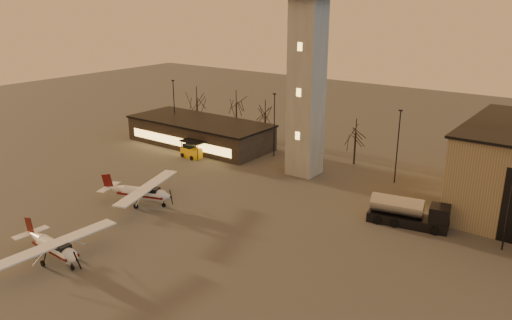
% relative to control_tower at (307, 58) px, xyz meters
% --- Properties ---
extents(ground, '(220.00, 220.00, 0.00)m').
position_rel_control_tower_xyz_m(ground, '(0.00, -30.00, -16.33)').
color(ground, '#413E3C').
rests_on(ground, ground).
extents(control_tower, '(6.80, 6.80, 32.60)m').
position_rel_control_tower_xyz_m(control_tower, '(0.00, 0.00, 0.00)').
color(control_tower, gray).
rests_on(control_tower, ground).
extents(terminal, '(25.40, 12.20, 4.30)m').
position_rel_control_tower_xyz_m(terminal, '(-21.99, 1.98, -14.17)').
color(terminal, black).
rests_on(terminal, ground).
extents(light_poles, '(58.50, 12.25, 10.14)m').
position_rel_control_tower_xyz_m(light_poles, '(0.50, 1.00, -10.92)').
color(light_poles, black).
rests_on(light_poles, ground).
extents(tree_row, '(37.20, 9.20, 8.80)m').
position_rel_control_tower_xyz_m(tree_row, '(-13.70, 9.16, -10.39)').
color(tree_row, black).
rests_on(tree_row, ground).
extents(cessna_front, '(9.47, 11.97, 3.30)m').
position_rel_control_tower_xyz_m(cessna_front, '(-5.54, -35.85, -15.20)').
color(cessna_front, silver).
rests_on(cessna_front, ground).
extents(cessna_rear, '(10.12, 12.42, 3.47)m').
position_rel_control_tower_xyz_m(cessna_rear, '(-9.50, -21.46, -15.14)').
color(cessna_rear, silver).
rests_on(cessna_rear, ground).
extents(fuel_truck, '(8.92, 4.10, 3.19)m').
position_rel_control_tower_xyz_m(fuel_truck, '(18.22, -8.05, -15.06)').
color(fuel_truck, black).
rests_on(fuel_truck, ground).
extents(service_cart, '(3.55, 2.48, 2.13)m').
position_rel_control_tower_xyz_m(service_cart, '(-18.25, -4.18, -15.51)').
color(service_cart, '#EDAD0D').
rests_on(service_cart, ground).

